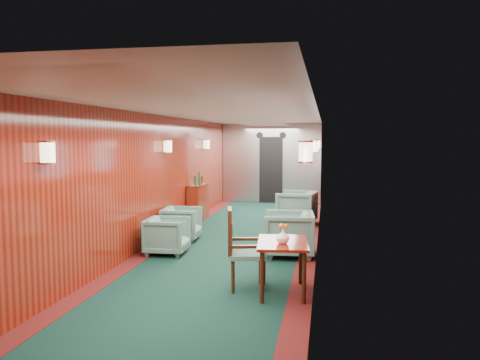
{
  "coord_description": "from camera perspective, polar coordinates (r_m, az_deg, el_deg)",
  "views": [
    {
      "loc": [
        1.63,
        -8.21,
        1.96
      ],
      "look_at": [
        0.0,
        0.67,
        1.15
      ],
      "focal_mm": 35.0,
      "sensor_mm": 36.0,
      "label": 1
    }
  ],
  "objects": [
    {
      "name": "bulkhead",
      "position": [
        14.23,
        3.83,
        1.99
      ],
      "size": [
        2.98,
        0.17,
        2.39
      ],
      "color": "#B4B6BC",
      "rests_on": "ground"
    },
    {
      "name": "wall_sconces",
      "position": [
        8.92,
        -0.12,
        4.04
      ],
      "size": [
        2.97,
        7.97,
        0.25
      ],
      "color": "#FFE6C6",
      "rests_on": "ground"
    },
    {
      "name": "armchair_left_far",
      "position": [
        9.1,
        -7.13,
        -5.3
      ],
      "size": [
        0.75,
        0.73,
        0.64
      ],
      "primitive_type": "imported",
      "rotation": [
        0.0,
        0.0,
        1.64
      ],
      "color": "#1F4941",
      "rests_on": "ground"
    },
    {
      "name": "windows_right",
      "position": [
        8.47,
        9.43,
        1.61
      ],
      "size": [
        0.02,
        8.6,
        0.8
      ],
      "color": "#B6B7BD",
      "rests_on": "ground"
    },
    {
      "name": "credenza",
      "position": [
        11.15,
        -5.14,
        -2.7
      ],
      "size": [
        0.31,
        0.97,
        1.15
      ],
      "color": "maroon",
      "rests_on": "ground"
    },
    {
      "name": "armchair_left_near",
      "position": [
        8.07,
        -8.85,
        -6.72
      ],
      "size": [
        0.72,
        0.7,
        0.62
      ],
      "primitive_type": "imported",
      "rotation": [
        0.0,
        0.0,
        1.63
      ],
      "color": "#1F4941",
      "rests_on": "ground"
    },
    {
      "name": "side_chair",
      "position": [
        6.12,
        -0.08,
        -7.97
      ],
      "size": [
        0.56,
        0.58,
        1.06
      ],
      "rotation": [
        0.0,
        0.0,
        0.21
      ],
      "color": "#1F4941",
      "rests_on": "ground"
    },
    {
      "name": "flower_vase",
      "position": [
        5.82,
        5.22,
        -6.87
      ],
      "size": [
        0.18,
        0.18,
        0.17
      ],
      "primitive_type": "imported",
      "rotation": [
        0.0,
        0.0,
        -0.1
      ],
      "color": "white",
      "rests_on": "dining_table"
    },
    {
      "name": "armchair_right_far",
      "position": [
        10.78,
        6.91,
        -3.33
      ],
      "size": [
        0.96,
        0.94,
        0.76
      ],
      "primitive_type": "imported",
      "rotation": [
        0.0,
        0.0,
        -1.73
      ],
      "color": "#1F4941",
      "rests_on": "ground"
    },
    {
      "name": "dining_table",
      "position": [
        5.97,
        5.22,
        -8.48
      ],
      "size": [
        0.71,
        0.94,
        0.66
      ],
      "rotation": [
        0.0,
        0.0,
        0.1
      ],
      "color": "maroon",
      "rests_on": "ground"
    },
    {
      "name": "room",
      "position": [
        8.37,
        -0.83,
        2.9
      ],
      "size": [
        12.0,
        12.1,
        2.4
      ],
      "color": "black",
      "rests_on": "ground"
    },
    {
      "name": "armchair_right_near",
      "position": [
        7.86,
        5.94,
        -6.54
      ],
      "size": [
        0.88,
        0.86,
        0.75
      ],
      "primitive_type": "imported",
      "rotation": [
        0.0,
        0.0,
        -1.49
      ],
      "color": "#1F4941",
      "rests_on": "ground"
    }
  ]
}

